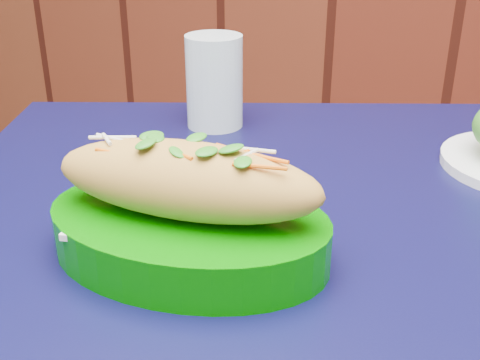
% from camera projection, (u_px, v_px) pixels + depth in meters
% --- Properties ---
extents(cafe_table, '(1.03, 1.03, 0.75)m').
position_uv_depth(cafe_table, '(300.00, 303.00, 0.63)').
color(cafe_table, black).
rests_on(cafe_table, ground).
extents(banh_mi_basket, '(0.27, 0.19, 0.12)m').
position_uv_depth(banh_mi_basket, '(188.00, 210.00, 0.53)').
color(banh_mi_basket, '#026C00').
rests_on(banh_mi_basket, cafe_table).
extents(water_glass, '(0.08, 0.08, 0.13)m').
position_uv_depth(water_glass, '(214.00, 82.00, 0.83)').
color(water_glass, silver).
rests_on(water_glass, cafe_table).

